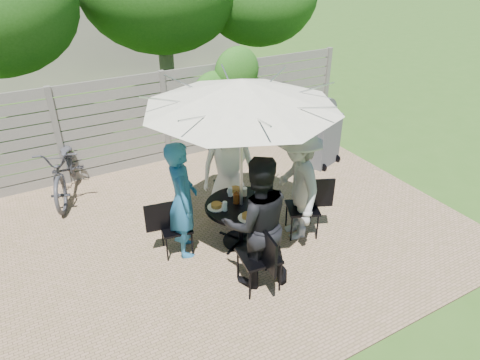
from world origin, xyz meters
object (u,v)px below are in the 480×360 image
chair_left (176,237)px  person_left (182,200)px  chair_right (303,218)px  glass_front (253,209)px  person_back (229,166)px  coffee_cup (244,192)px  person_right (297,184)px  glass_right (257,194)px  umbrella (241,93)px  chair_back (228,194)px  plate_front (247,217)px  bbq_grill (321,134)px  plate_back (236,190)px  glass_back (230,192)px  patio_table (241,216)px  chair_front (259,268)px  plate_right (265,200)px  glass_left (225,206)px  plate_left (216,206)px  bicycle (67,168)px  syrup_jug (236,198)px  person_front (257,223)px

chair_left → person_left: (0.13, -0.03, 0.61)m
chair_right → glass_front: (-0.90, -0.02, 0.46)m
person_back → coffee_cup: (-0.07, -0.61, -0.14)m
person_right → glass_right: (-0.52, 0.25, -0.15)m
chair_left → umbrella: bearing=-5.8°
chair_back → glass_front: (-0.23, -1.21, 0.48)m
plate_front → coffee_cup: size_ratio=2.17×
glass_right → bbq_grill: 2.80m
plate_back → glass_right: bearing=-60.0°
glass_back → person_back: bearing=64.0°
patio_table → umbrella: (0.00, 0.00, 1.84)m
chair_front → glass_front: bearing=-16.1°
chair_back → person_right: person_right is taller
plate_right → glass_back: size_ratio=1.86×
person_back → glass_left: size_ratio=12.48×
umbrella → person_right: size_ratio=1.78×
chair_back → patio_table: bearing=5.0°
person_left → plate_left: bearing=-90.0°
chair_front → person_right: size_ratio=0.56×
chair_left → plate_back: bearing=14.7°
chair_front → bicycle: (-1.70, 3.66, 0.21)m
person_back → plate_front: bearing=-90.0°
plate_back → bicycle: 3.16m
glass_left → patio_table: bearing=6.5°
chair_right → plate_front: size_ratio=3.63×
syrup_jug → patio_table: bearing=-55.4°
person_left → coffee_cup: (0.95, -0.04, -0.13)m
chair_back → glass_right: bearing=21.8°
chair_back → chair_right: bearing=50.0°
person_back → chair_left: 1.41m
chair_back → syrup_jug: size_ratio=5.58×
umbrella → coffee_cup: (0.16, 0.19, -1.58)m
plate_back → plate_right: bearing=-60.5°
patio_table → person_left: (-0.80, 0.22, 0.40)m
person_back → person_front: 1.66m
umbrella → chair_front: size_ratio=3.18×
plate_back → bicycle: size_ratio=0.13×
person_right → glass_front: (-0.77, -0.06, -0.15)m
person_left → glass_right: person_left is taller
plate_front → bbq_grill: bbq_grill is taller
chair_back → bicycle: bicycle is taller
chair_back → person_back: 0.62m
person_front → glass_right: 0.98m
glass_left → bicycle: (-1.68, 2.76, -0.23)m
patio_table → plate_left: bearing=164.5°
chair_front → glass_left: bearing=9.1°
person_right → plate_back: person_right is taller
patio_table → chair_left: 0.99m
glass_left → glass_front: (0.31, -0.25, 0.00)m
person_front → coffee_cup: person_front is taller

